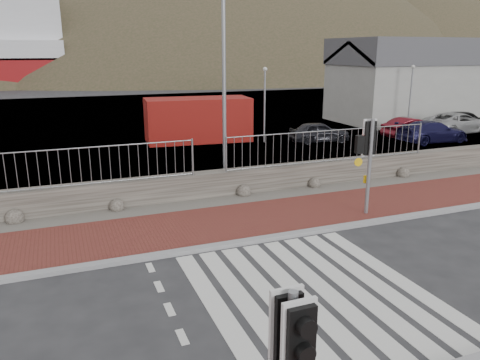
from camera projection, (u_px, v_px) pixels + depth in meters
name	position (u px, v px, depth m)	size (l,w,h in m)	color
ground	(314.00, 294.00, 9.93)	(220.00, 220.00, 0.00)	#28282B
sidewalk_far	(238.00, 222.00, 13.96)	(40.00, 3.00, 0.08)	brown
kerb_far	(258.00, 240.00, 12.61)	(40.00, 0.25, 0.12)	gray
zebra_crossing	(314.00, 293.00, 9.93)	(4.62, 5.60, 0.01)	silver
gravel_strip	(216.00, 203.00, 15.75)	(40.00, 1.50, 0.06)	#59544C
stone_wall	(209.00, 185.00, 16.36)	(40.00, 0.60, 0.90)	#443E38
railing	(209.00, 147.00, 15.86)	(18.07, 0.07, 1.22)	gray
quay	(125.00, 119.00, 34.96)	(120.00, 40.00, 0.50)	#4C4C4F
water	(90.00, 87.00, 66.35)	(220.00, 50.00, 0.05)	#3F4C54
harbor_building	(417.00, 80.00, 34.02)	(12.20, 6.20, 5.80)	#9E9E99
hills_backdrop	(124.00, 190.00, 97.33)	(254.00, 90.00, 100.00)	#32341F
traffic_signal_near	(291.00, 356.00, 4.87)	(0.38, 0.23, 2.67)	gray
traffic_signal_far	(370.00, 146.00, 14.06)	(0.74, 0.31, 3.03)	gray
streetlight	(227.00, 67.00, 16.39)	(1.66, 0.47, 7.87)	gray
shipping_container	(198.00, 120.00, 26.38)	(5.81, 2.42, 2.42)	maroon
car_a	(319.00, 132.00, 26.14)	(1.36, 3.38, 1.15)	black
car_b	(411.00, 128.00, 27.49)	(1.25, 3.58, 1.18)	#530B14
car_c	(432.00, 132.00, 26.07)	(1.69, 4.15, 1.21)	#141239
car_d	(458.00, 123.00, 28.98)	(2.14, 4.64, 1.29)	#A3A3A3
car_e	(465.00, 120.00, 30.69)	(1.40, 3.48, 1.19)	black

